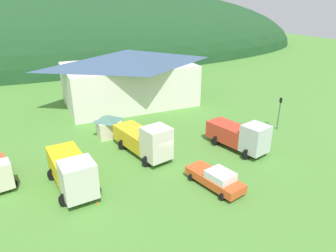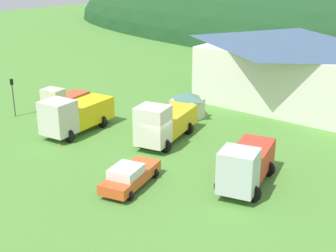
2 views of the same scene
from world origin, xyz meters
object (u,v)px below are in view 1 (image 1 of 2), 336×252
object	(u,v)px
flatbed_truck_yellow	(72,171)
traffic_light_east	(279,110)
heavy_rig_striped	(145,140)
tow_truck_silver	(240,135)
service_pickup_orange	(216,178)
play_shed_cream	(109,125)
traffic_cone_near_pickup	(98,204)
depot_building	(128,76)

from	to	relation	value
flatbed_truck_yellow	traffic_light_east	size ratio (longest dim) A/B	1.86
flatbed_truck_yellow	heavy_rig_striped	xyz separation A→B (m)	(7.46, 3.09, -0.01)
tow_truck_silver	traffic_light_east	xyz separation A→B (m)	(7.53, 2.61, 0.77)
traffic_light_east	service_pickup_orange	bearing A→B (deg)	-151.15
play_shed_cream	tow_truck_silver	size ratio (longest dim) A/B	0.38
play_shed_cream	flatbed_truck_yellow	distance (m)	10.69
flatbed_truck_yellow	tow_truck_silver	distance (m)	16.78
tow_truck_silver	service_pickup_orange	bearing A→B (deg)	-65.19
flatbed_truck_yellow	traffic_cone_near_pickup	size ratio (longest dim) A/B	14.38
flatbed_truck_yellow	depot_building	bearing A→B (deg)	144.37
depot_building	tow_truck_silver	bearing A→B (deg)	-74.50
heavy_rig_striped	tow_truck_silver	size ratio (longest dim) A/B	1.11
heavy_rig_striped	flatbed_truck_yellow	bearing A→B (deg)	-80.49
depot_building	traffic_cone_near_pickup	xyz separation A→B (m)	(-10.00, -22.89, -4.07)
heavy_rig_striped	service_pickup_orange	xyz separation A→B (m)	(3.32, -7.73, -0.88)
depot_building	play_shed_cream	world-z (taller)	depot_building
traffic_cone_near_pickup	service_pickup_orange	bearing A→B (deg)	-10.45
depot_building	service_pickup_orange	world-z (taller)	depot_building
flatbed_truck_yellow	tow_truck_silver	bearing A→B (deg)	84.50
depot_building	heavy_rig_striped	size ratio (longest dim) A/B	2.48
heavy_rig_striped	service_pickup_orange	size ratio (longest dim) A/B	1.40
tow_truck_silver	service_pickup_orange	xyz separation A→B (m)	(-6.00, -4.84, -0.81)
depot_building	flatbed_truck_yellow	bearing A→B (deg)	-119.43
traffic_light_east	play_shed_cream	bearing A→B (deg)	161.26
tow_truck_silver	depot_building	bearing A→B (deg)	-178.60
depot_building	heavy_rig_striped	bearing A→B (deg)	-102.73
tow_truck_silver	service_pickup_orange	world-z (taller)	tow_truck_silver
heavy_rig_striped	service_pickup_orange	bearing A→B (deg)	10.24
tow_truck_silver	play_shed_cream	bearing A→B (deg)	-142.48
service_pickup_orange	play_shed_cream	bearing A→B (deg)	-172.29
service_pickup_orange	traffic_cone_near_pickup	distance (m)	9.70
tow_truck_silver	traffic_light_east	size ratio (longest dim) A/B	1.80
depot_building	play_shed_cream	size ratio (longest dim) A/B	7.13
play_shed_cream	service_pickup_orange	xyz separation A→B (m)	(5.41, -13.87, -0.49)
tow_truck_silver	flatbed_truck_yellow	bearing A→B (deg)	-103.40
depot_building	play_shed_cream	bearing A→B (deg)	-118.75
depot_building	flatbed_truck_yellow	xyz separation A→B (m)	(-11.29, -20.01, -2.35)
heavy_rig_striped	traffic_cone_near_pickup	bearing A→B (deg)	-58.97
service_pickup_orange	traffic_light_east	bearing A→B (deg)	105.25
flatbed_truck_yellow	tow_truck_silver	xyz separation A→B (m)	(16.78, 0.21, -0.08)
depot_building	traffic_cone_near_pickup	distance (m)	25.31
depot_building	traffic_light_east	distance (m)	21.63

